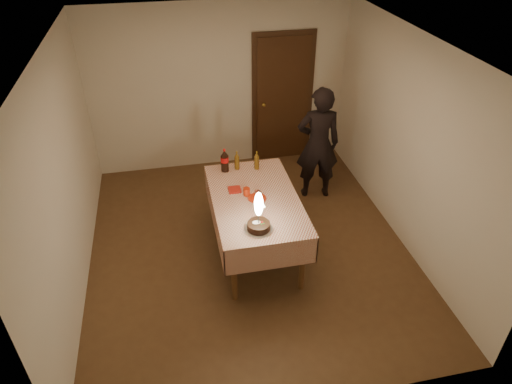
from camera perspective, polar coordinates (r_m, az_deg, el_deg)
ground at (r=5.99m, az=-0.93°, el=-6.80°), size 4.00×4.50×0.01m
room_shell at (r=5.14m, az=-0.89°, el=7.88°), size 4.04×4.54×2.62m
dining_table at (r=5.47m, az=-0.11°, el=-1.68°), size 1.02×1.72×0.83m
birthday_cake at (r=4.86m, az=0.33°, el=-3.45°), size 0.31×0.31×0.48m
red_plate at (r=5.40m, az=0.14°, el=-0.75°), size 0.22×0.22×0.01m
red_cup at (r=5.43m, az=-1.18°, el=0.04°), size 0.08×0.08×0.10m
clear_cup at (r=5.39m, az=0.21°, el=-0.31°), size 0.07×0.07×0.09m
napkin_stack at (r=5.54m, az=-2.68°, el=0.29°), size 0.15×0.15×0.02m
cola_bottle at (r=5.86m, az=-3.93°, el=3.95°), size 0.10×0.10×0.32m
amber_bottle_left at (r=5.92m, az=-2.40°, el=3.91°), size 0.06×0.06×0.26m
amber_bottle_right at (r=5.91m, az=0.09°, el=3.92°), size 0.06×0.06×0.26m
photographer at (r=6.59m, az=7.76°, el=5.99°), size 0.67×0.50×1.70m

